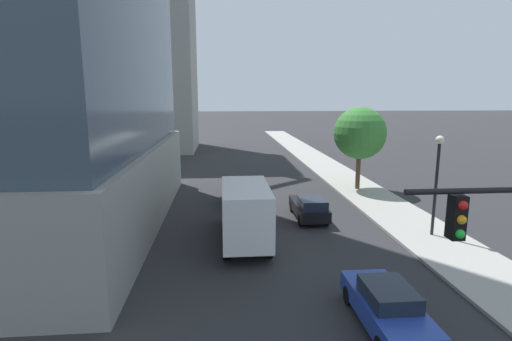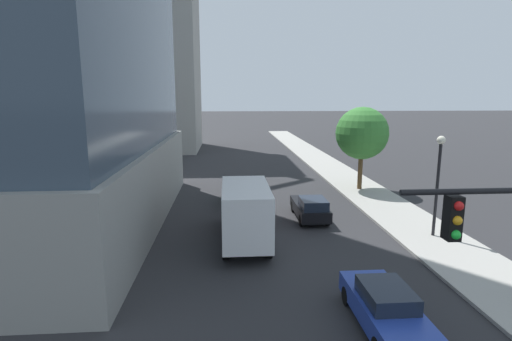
{
  "view_description": "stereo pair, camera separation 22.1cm",
  "coord_description": "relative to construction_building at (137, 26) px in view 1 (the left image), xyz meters",
  "views": [
    {
      "loc": [
        -3.38,
        -3.92,
        7.52
      ],
      "look_at": [
        -1.79,
        14.77,
        3.96
      ],
      "focal_mm": 27.44,
      "sensor_mm": 36.0,
      "label": 1
    },
    {
      "loc": [
        -3.16,
        -3.94,
        7.52
      ],
      "look_at": [
        -1.79,
        14.77,
        3.96
      ],
      "focal_mm": 27.44,
      "sensor_mm": 36.0,
      "label": 2
    }
  ],
  "objects": [
    {
      "name": "car_black",
      "position": [
        16.77,
        -34.19,
        -16.2
      ],
      "size": [
        1.77,
        4.32,
        1.53
      ],
      "color": "black",
      "rests_on": "ground"
    },
    {
      "name": "street_tree",
      "position": [
        22.34,
        -26.98,
        -12.31
      ],
      "size": [
        4.14,
        4.14,
        6.58
      ],
      "color": "brown",
      "rests_on": "sidewalk"
    },
    {
      "name": "construction_building",
      "position": [
        0.0,
        0.0,
        0.0
      ],
      "size": [
        16.25,
        18.33,
        40.86
      ],
      "color": "#9E9B93",
      "rests_on": "ground"
    },
    {
      "name": "car_green",
      "position": [
        12.58,
        -29.74,
        -16.2
      ],
      "size": [
        1.82,
        4.45,
        1.49
      ],
      "color": "#1E6638",
      "rests_on": "ground"
    },
    {
      "name": "street_lamp",
      "position": [
        22.72,
        -37.85,
        -13.25
      ],
      "size": [
        0.44,
        0.44,
        5.37
      ],
      "color": "black",
      "rests_on": "sidewalk"
    },
    {
      "name": "sidewalk",
      "position": [
        22.56,
        -33.24,
        -16.88
      ],
      "size": [
        4.04,
        120.0,
        0.15
      ],
      "primitive_type": "cube",
      "color": "#9E9B93",
      "rests_on": "ground"
    },
    {
      "name": "car_blue",
      "position": [
        16.77,
        -45.82,
        -16.21
      ],
      "size": [
        1.75,
        4.49,
        1.51
      ],
      "color": "#233D9E",
      "rests_on": "ground"
    },
    {
      "name": "box_truck",
      "position": [
        12.58,
        -37.63,
        -15.15
      ],
      "size": [
        2.32,
        7.29,
        3.19
      ],
      "color": "#B21E1E",
      "rests_on": "ground"
    }
  ]
}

